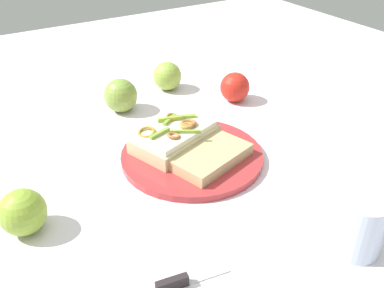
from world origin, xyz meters
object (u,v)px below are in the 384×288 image
object	(u,v)px
plate	(192,156)
bread_slice_side	(210,156)
drinking_glass	(360,225)
apple_2	(121,95)
apple_3	(167,76)
sandwich	(175,136)
knife	(180,282)
apple_0	(235,87)
apple_1	(23,212)

from	to	relation	value
plate	bread_slice_side	world-z (taller)	bread_slice_side
drinking_glass	bread_slice_side	bearing A→B (deg)	102.91
plate	apple_2	distance (m)	0.26
apple_3	drinking_glass	size ratio (longest dim) A/B	0.80
sandwich	knife	size ratio (longest dim) A/B	1.76
plate	apple_0	size ratio (longest dim) A/B	3.85
plate	drinking_glass	xyz separation A→B (m)	(0.08, -0.33, 0.04)
drinking_glass	apple_1	bearing A→B (deg)	144.17
knife	bread_slice_side	bearing A→B (deg)	57.40
bread_slice_side	sandwich	bearing A→B (deg)	91.75
knife	apple_2	bearing A→B (deg)	83.59
plate	knife	size ratio (longest dim) A/B	2.57
drinking_glass	knife	bearing A→B (deg)	163.78
apple_0	apple_3	world-z (taller)	apple_3
apple_1	knife	bearing A→B (deg)	-55.42
drinking_glass	knife	size ratio (longest dim) A/B	0.85
apple_2	knife	xyz separation A→B (m)	(-0.14, -0.51, -0.03)
apple_2	drinking_glass	distance (m)	0.60
bread_slice_side	apple_0	distance (m)	0.29
bread_slice_side	apple_2	distance (m)	0.31
plate	sandwich	xyz separation A→B (m)	(-0.01, 0.04, 0.03)
bread_slice_side	apple_1	distance (m)	0.34
apple_0	knife	xyz separation A→B (m)	(-0.40, -0.42, -0.03)
plate	drinking_glass	bearing A→B (deg)	-76.36
sandwich	apple_2	world-z (taller)	apple_2
bread_slice_side	apple_1	world-z (taller)	apple_1
apple_1	plate	bearing A→B (deg)	6.62
apple_0	apple_2	world-z (taller)	apple_2
apple_1	drinking_glass	distance (m)	0.50
apple_2	knife	size ratio (longest dim) A/B	0.73
sandwich	apple_0	xyz separation A→B (m)	(0.24, 0.12, 0.00)
sandwich	drinking_glass	bearing A→B (deg)	-94.35
apple_2	apple_3	distance (m)	0.16
bread_slice_side	apple_0	xyz separation A→B (m)	(0.21, 0.21, 0.01)
bread_slice_side	apple_2	xyz separation A→B (m)	(-0.05, 0.30, 0.01)
bread_slice_side	knife	size ratio (longest dim) A/B	1.41
plate	apple_2	bearing A→B (deg)	97.50
drinking_glass	apple_3	bearing A→B (deg)	86.84
bread_slice_side	apple_3	world-z (taller)	apple_3
apple_0	drinking_glass	distance (m)	0.51
sandwich	apple_0	world-z (taller)	apple_0
apple_0	apple_3	distance (m)	0.18
apple_2	sandwich	bearing A→B (deg)	-84.67
bread_slice_side	apple_0	bearing A→B (deg)	28.19
apple_2	drinking_glass	bearing A→B (deg)	-79.04
sandwich	bread_slice_side	world-z (taller)	sandwich
apple_2	knife	bearing A→B (deg)	-105.13
sandwich	bread_slice_side	bearing A→B (deg)	-90.09
drinking_glass	knife	xyz separation A→B (m)	(-0.25, 0.07, -0.04)
plate	apple_0	distance (m)	0.28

